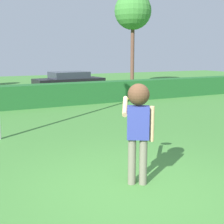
% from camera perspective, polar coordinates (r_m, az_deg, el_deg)
% --- Properties ---
extents(ground_plane, '(60.00, 60.00, 0.00)m').
position_cam_1_polar(ground_plane, '(5.57, 3.78, -13.79)').
color(ground_plane, '#407C34').
extents(person, '(0.50, 0.84, 1.81)m').
position_cam_1_polar(person, '(5.38, 4.84, -1.35)').
color(person, '#716C5C').
rests_on(person, ground).
extents(frisbee, '(0.26, 0.26, 0.10)m').
position_cam_1_polar(frisbee, '(6.12, 4.14, 2.60)').
color(frisbee, yellow).
extents(hedge_row, '(29.03, 0.90, 0.99)m').
position_cam_1_polar(hedge_row, '(13.94, -15.96, 2.75)').
color(hedge_row, '#1F5B27').
rests_on(hedge_row, ground).
extents(parked_car_black, '(4.31, 2.04, 1.25)m').
position_cam_1_polar(parked_car_black, '(19.25, -7.90, 5.69)').
color(parked_car_black, black).
rests_on(parked_car_black, ground).
extents(oak_tree, '(2.73, 2.73, 6.82)m').
position_cam_1_polar(oak_tree, '(24.11, 3.87, 17.94)').
color(oak_tree, brown).
rests_on(oak_tree, ground).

